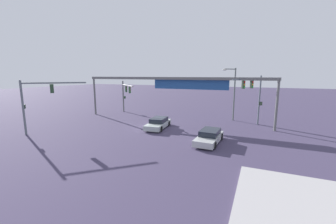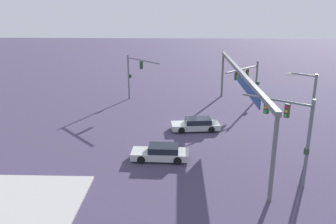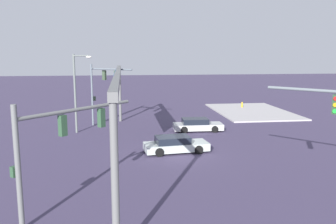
{
  "view_description": "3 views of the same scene",
  "coord_description": "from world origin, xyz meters",
  "px_view_note": "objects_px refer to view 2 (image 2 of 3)",
  "views": [
    {
      "loc": [
        11.29,
        -22.29,
        6.27
      ],
      "look_at": [
        0.64,
        2.05,
        1.63
      ],
      "focal_mm": 22.84,
      "sensor_mm": 36.0,
      "label": 1
    },
    {
      "loc": [
        32.35,
        -1.8,
        11.96
      ],
      "look_at": [
        0.9,
        -2.77,
        2.04
      ],
      "focal_mm": 36.79,
      "sensor_mm": 36.0,
      "label": 2
    },
    {
      "loc": [
        -24.55,
        3.72,
        7.21
      ],
      "look_at": [
        2.08,
        0.28,
        2.72
      ],
      "focal_mm": 37.5,
      "sensor_mm": 36.0,
      "label": 3
    }
  ],
  "objects_px": {
    "traffic_signal_opposite_side": "(292,125)",
    "sedan_car_approaching": "(161,153)",
    "streetlamp_curved_arm": "(308,113)",
    "traffic_signal_near_corner": "(249,76)",
    "traffic_signal_cross_street": "(135,70)",
    "sedan_car_waiting_far": "(196,124)"
  },
  "relations": [
    {
      "from": "traffic_signal_near_corner",
      "to": "traffic_signal_cross_street",
      "type": "distance_m",
      "value": 14.14
    },
    {
      "from": "traffic_signal_near_corner",
      "to": "sedan_car_waiting_far",
      "type": "xyz_separation_m",
      "value": [
        9.24,
        -6.78,
        -2.97
      ]
    },
    {
      "from": "traffic_signal_cross_street",
      "to": "sedan_car_waiting_far",
      "type": "distance_m",
      "value": 13.27
    },
    {
      "from": "traffic_signal_near_corner",
      "to": "traffic_signal_cross_street",
      "type": "bearing_deg",
      "value": -52.77
    },
    {
      "from": "traffic_signal_opposite_side",
      "to": "streetlamp_curved_arm",
      "type": "bearing_deg",
      "value": -90.75
    },
    {
      "from": "traffic_signal_opposite_side",
      "to": "streetlamp_curved_arm",
      "type": "xyz_separation_m",
      "value": [
        -2.66,
        2.03,
        -0.04
      ]
    },
    {
      "from": "sedan_car_approaching",
      "to": "streetlamp_curved_arm",
      "type": "bearing_deg",
      "value": 178.52
    },
    {
      "from": "traffic_signal_near_corner",
      "to": "traffic_signal_opposite_side",
      "type": "height_order",
      "value": "traffic_signal_opposite_side"
    },
    {
      "from": "sedan_car_approaching",
      "to": "sedan_car_waiting_far",
      "type": "height_order",
      "value": "same"
    },
    {
      "from": "traffic_signal_cross_street",
      "to": "sedan_car_waiting_far",
      "type": "relative_size",
      "value": 1.18
    },
    {
      "from": "traffic_signal_cross_street",
      "to": "sedan_car_approaching",
      "type": "xyz_separation_m",
      "value": [
        17.4,
        4.18,
        -3.37
      ]
    },
    {
      "from": "traffic_signal_near_corner",
      "to": "traffic_signal_opposite_side",
      "type": "relative_size",
      "value": 0.85
    },
    {
      "from": "traffic_signal_cross_street",
      "to": "sedan_car_waiting_far",
      "type": "bearing_deg",
      "value": -7.81
    },
    {
      "from": "traffic_signal_cross_street",
      "to": "sedan_car_approaching",
      "type": "relative_size",
      "value": 1.24
    },
    {
      "from": "streetlamp_curved_arm",
      "to": "sedan_car_waiting_far",
      "type": "relative_size",
      "value": 1.47
    },
    {
      "from": "traffic_signal_opposite_side",
      "to": "sedan_car_waiting_far",
      "type": "distance_m",
      "value": 12.24
    },
    {
      "from": "traffic_signal_near_corner",
      "to": "streetlamp_curved_arm",
      "type": "relative_size",
      "value": 0.73
    },
    {
      "from": "traffic_signal_opposite_side",
      "to": "sedan_car_approaching",
      "type": "distance_m",
      "value": 10.2
    },
    {
      "from": "traffic_signal_near_corner",
      "to": "sedan_car_approaching",
      "type": "distance_m",
      "value": 19.11
    },
    {
      "from": "sedan_car_approaching",
      "to": "traffic_signal_opposite_side",
      "type": "bearing_deg",
      "value": 161.59
    },
    {
      "from": "streetlamp_curved_arm",
      "to": "sedan_car_waiting_far",
      "type": "xyz_separation_m",
      "value": [
        -7.46,
        -7.86,
        -3.62
      ]
    },
    {
      "from": "streetlamp_curved_arm",
      "to": "sedan_car_approaching",
      "type": "xyz_separation_m",
      "value": [
        -0.61,
        -10.97,
        -3.62
      ]
    }
  ]
}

